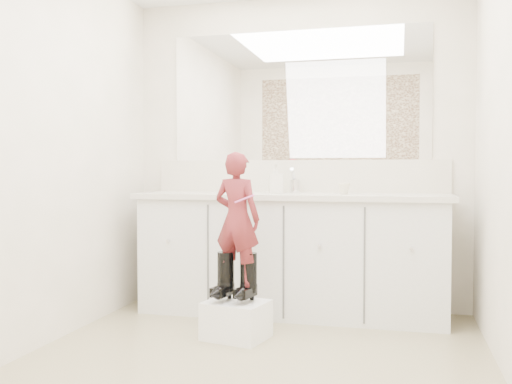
# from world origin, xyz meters

# --- Properties ---
(floor) EXTENTS (3.00, 3.00, 0.00)m
(floor) POSITION_xyz_m (0.00, 0.00, 0.00)
(floor) COLOR #897B5A
(floor) RESTS_ON ground
(wall_back) EXTENTS (2.60, 0.00, 2.60)m
(wall_back) POSITION_xyz_m (0.00, 1.50, 1.20)
(wall_back) COLOR beige
(wall_back) RESTS_ON floor
(wall_front) EXTENTS (2.60, 0.00, 2.60)m
(wall_front) POSITION_xyz_m (0.00, -1.50, 1.20)
(wall_front) COLOR beige
(wall_front) RESTS_ON floor
(wall_left) EXTENTS (0.00, 3.00, 3.00)m
(wall_left) POSITION_xyz_m (-1.30, 0.00, 1.20)
(wall_left) COLOR beige
(wall_left) RESTS_ON floor
(vanity_cabinet) EXTENTS (2.20, 0.55, 0.85)m
(vanity_cabinet) POSITION_xyz_m (0.00, 1.23, 0.42)
(vanity_cabinet) COLOR silver
(vanity_cabinet) RESTS_ON floor
(countertop) EXTENTS (2.28, 0.58, 0.04)m
(countertop) POSITION_xyz_m (0.00, 1.21, 0.87)
(countertop) COLOR beige
(countertop) RESTS_ON vanity_cabinet
(backsplash) EXTENTS (2.28, 0.03, 0.25)m
(backsplash) POSITION_xyz_m (0.00, 1.49, 1.02)
(backsplash) COLOR beige
(backsplash) RESTS_ON countertop
(mirror) EXTENTS (2.00, 0.02, 1.00)m
(mirror) POSITION_xyz_m (0.00, 1.49, 1.64)
(mirror) COLOR white
(mirror) RESTS_ON wall_back
(faucet) EXTENTS (0.08, 0.08, 0.10)m
(faucet) POSITION_xyz_m (0.00, 1.38, 0.94)
(faucet) COLOR silver
(faucet) RESTS_ON countertop
(cup) EXTENTS (0.09, 0.09, 0.08)m
(cup) POSITION_xyz_m (0.39, 1.21, 0.93)
(cup) COLOR beige
(cup) RESTS_ON countertop
(soap_bottle) EXTENTS (0.13, 0.13, 0.22)m
(soap_bottle) POSITION_xyz_m (-0.12, 1.26, 1.00)
(soap_bottle) COLOR silver
(soap_bottle) RESTS_ON countertop
(step_stool) EXTENTS (0.43, 0.38, 0.24)m
(step_stool) POSITION_xyz_m (-0.22, 0.52, 0.12)
(step_stool) COLOR white
(step_stool) RESTS_ON floor
(boot_left) EXTENTS (0.15, 0.22, 0.31)m
(boot_left) POSITION_xyz_m (-0.29, 0.54, 0.39)
(boot_left) COLOR black
(boot_left) RESTS_ON step_stool
(boot_right) EXTENTS (0.15, 0.22, 0.31)m
(boot_right) POSITION_xyz_m (-0.14, 0.54, 0.39)
(boot_right) COLOR black
(boot_right) RESTS_ON step_stool
(toddler) EXTENTS (0.34, 0.26, 0.84)m
(toddler) POSITION_xyz_m (-0.22, 0.54, 0.75)
(toddler) COLOR #B1363C
(toddler) RESTS_ON step_stool
(toothbrush) EXTENTS (0.13, 0.04, 0.06)m
(toothbrush) POSITION_xyz_m (-0.15, 0.46, 0.89)
(toothbrush) COLOR #EA5BB1
(toothbrush) RESTS_ON toddler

